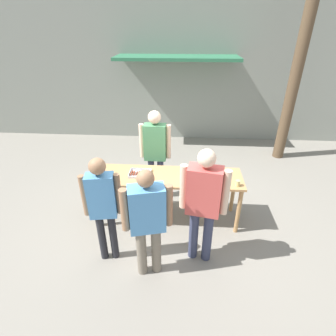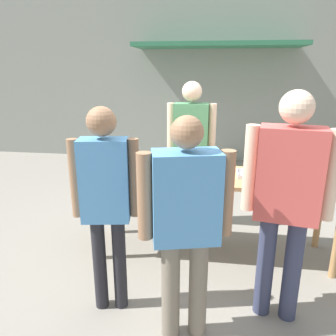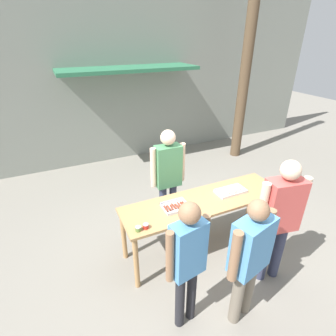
# 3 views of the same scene
# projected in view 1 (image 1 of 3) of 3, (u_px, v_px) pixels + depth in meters

# --- Properties ---
(ground_plane) EXTENTS (24.00, 24.00, 0.00)m
(ground_plane) POSITION_uv_depth(u_px,v_px,m) (168.00, 217.00, 4.90)
(ground_plane) COLOR gray
(building_facade_back) EXTENTS (12.00, 1.11, 4.50)m
(building_facade_back) POSITION_uv_depth(u_px,v_px,m) (178.00, 61.00, 7.27)
(building_facade_back) COLOR gray
(building_facade_back) RESTS_ON ground
(serving_table) EXTENTS (2.52, 0.71, 0.91)m
(serving_table) POSITION_uv_depth(u_px,v_px,m) (168.00, 181.00, 4.51)
(serving_table) COLOR tan
(serving_table) RESTS_ON ground
(food_tray_sausages) EXTENTS (0.37, 0.29, 0.04)m
(food_tray_sausages) POSITION_uv_depth(u_px,v_px,m) (140.00, 174.00, 4.49)
(food_tray_sausages) COLOR silver
(food_tray_sausages) RESTS_ON serving_table
(food_tray_buns) EXTENTS (0.48, 0.26, 0.06)m
(food_tray_buns) POSITION_uv_depth(u_px,v_px,m) (197.00, 175.00, 4.43)
(food_tray_buns) COLOR silver
(food_tray_buns) RESTS_ON serving_table
(condiment_jar_mustard) EXTENTS (0.08, 0.08, 0.06)m
(condiment_jar_mustard) POSITION_uv_depth(u_px,v_px,m) (99.00, 179.00, 4.30)
(condiment_jar_mustard) COLOR #567A38
(condiment_jar_mustard) RESTS_ON serving_table
(condiment_jar_ketchup) EXTENTS (0.08, 0.08, 0.06)m
(condiment_jar_ketchup) POSITION_uv_depth(u_px,v_px,m) (105.00, 179.00, 4.30)
(condiment_jar_ketchup) COLOR #B22319
(condiment_jar_ketchup) RESTS_ON serving_table
(beer_cup) EXTENTS (0.07, 0.07, 0.10)m
(beer_cup) POSITION_uv_depth(u_px,v_px,m) (238.00, 183.00, 4.16)
(beer_cup) COLOR #DBC67A
(beer_cup) RESTS_ON serving_table
(person_server_behind_table) EXTENTS (0.60, 0.24, 1.83)m
(person_server_behind_table) POSITION_uv_depth(u_px,v_px,m) (155.00, 148.00, 4.97)
(person_server_behind_table) COLOR #333851
(person_server_behind_table) RESTS_ON ground
(person_customer_holding_hotdog) EXTENTS (0.53, 0.26, 1.71)m
(person_customer_holding_hotdog) POSITION_uv_depth(u_px,v_px,m) (103.00, 202.00, 3.58)
(person_customer_holding_hotdog) COLOR #232328
(person_customer_holding_hotdog) RESTS_ON ground
(person_customer_with_cup) EXTENTS (0.66, 0.33, 1.84)m
(person_customer_with_cup) POSITION_uv_depth(u_px,v_px,m) (203.00, 199.00, 3.55)
(person_customer_with_cup) COLOR #333851
(person_customer_with_cup) RESTS_ON ground
(person_customer_waiting_in_line) EXTENTS (0.65, 0.35, 1.69)m
(person_customer_waiting_in_line) POSITION_uv_depth(u_px,v_px,m) (147.00, 217.00, 3.37)
(person_customer_waiting_in_line) COLOR #756B5B
(person_customer_waiting_in_line) RESTS_ON ground
(utility_pole) EXTENTS (1.10, 0.27, 6.62)m
(utility_pole) POSITION_uv_depth(u_px,v_px,m) (310.00, 13.00, 5.50)
(utility_pole) COLOR brown
(utility_pole) RESTS_ON ground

